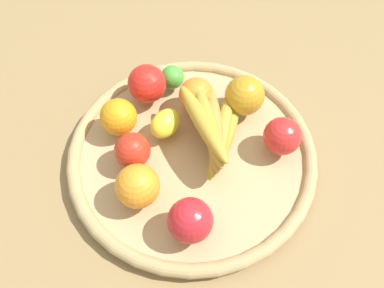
# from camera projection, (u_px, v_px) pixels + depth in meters

# --- Properties ---
(ground_plane) EXTENTS (2.40, 2.40, 0.00)m
(ground_plane) POSITION_uv_depth(u_px,v_px,m) (192.00, 159.00, 0.82)
(ground_plane) COLOR olive
(ground_plane) RESTS_ON ground
(basket) EXTENTS (0.47, 0.47, 0.03)m
(basket) POSITION_uv_depth(u_px,v_px,m) (192.00, 155.00, 0.80)
(basket) COLOR tan
(basket) RESTS_ON ground_plane
(apple_0) EXTENTS (0.10, 0.10, 0.08)m
(apple_0) POSITION_uv_depth(u_px,v_px,m) (147.00, 84.00, 0.83)
(apple_0) COLOR red
(apple_0) RESTS_ON basket
(lemon_0) EXTENTS (0.06, 0.08, 0.05)m
(lemon_0) POSITION_uv_depth(u_px,v_px,m) (165.00, 123.00, 0.79)
(lemon_0) COLOR yellow
(lemon_0) RESTS_ON basket
(apple_2) EXTENTS (0.08, 0.08, 0.07)m
(apple_2) POSITION_uv_depth(u_px,v_px,m) (282.00, 136.00, 0.76)
(apple_2) COLOR red
(apple_2) RESTS_ON basket
(banana_bunch) EXTENTS (0.16, 0.19, 0.09)m
(banana_bunch) POSITION_uv_depth(u_px,v_px,m) (214.00, 130.00, 0.76)
(banana_bunch) COLOR #AB952D
(banana_bunch) RESTS_ON basket
(orange_0) EXTENTS (0.10, 0.10, 0.07)m
(orange_0) POSITION_uv_depth(u_px,v_px,m) (119.00, 117.00, 0.79)
(orange_0) COLOR orange
(orange_0) RESTS_ON basket
(apple_4) EXTENTS (0.09, 0.09, 0.07)m
(apple_4) POSITION_uv_depth(u_px,v_px,m) (132.00, 151.00, 0.75)
(apple_4) COLOR red
(apple_4) RESTS_ON basket
(orange_2) EXTENTS (0.10, 0.10, 0.08)m
(orange_2) POSITION_uv_depth(u_px,v_px,m) (138.00, 186.00, 0.70)
(orange_2) COLOR orange
(orange_2) RESTS_ON basket
(orange_1) EXTENTS (0.08, 0.08, 0.07)m
(orange_1) POSITION_uv_depth(u_px,v_px,m) (196.00, 95.00, 0.82)
(orange_1) COLOR orange
(orange_1) RESTS_ON basket
(apple_1) EXTENTS (0.09, 0.09, 0.07)m
(apple_1) POSITION_uv_depth(u_px,v_px,m) (190.00, 220.00, 0.67)
(apple_1) COLOR red
(apple_1) RESTS_ON basket
(apple_3) EXTENTS (0.11, 0.11, 0.08)m
(apple_3) POSITION_uv_depth(u_px,v_px,m) (244.00, 96.00, 0.81)
(apple_3) COLOR #B8861E
(apple_3) RESTS_ON basket
(lime_0) EXTENTS (0.07, 0.07, 0.05)m
(lime_0) POSITION_uv_depth(u_px,v_px,m) (172.00, 77.00, 0.86)
(lime_0) COLOR green
(lime_0) RESTS_ON basket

